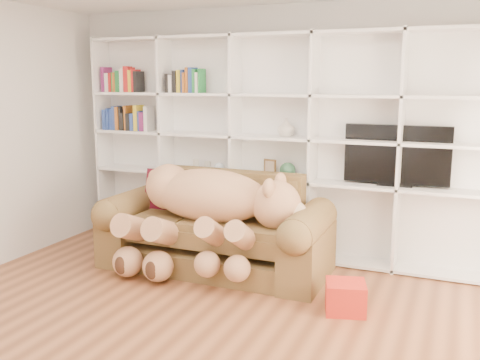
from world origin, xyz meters
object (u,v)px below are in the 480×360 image
at_px(teddy_bear, 207,207).
at_px(gift_box, 345,297).
at_px(tv, 397,156).
at_px(sofa, 216,233).

bearing_deg(teddy_bear, gift_box, -5.00).
bearing_deg(tv, sofa, -157.29).
bearing_deg(teddy_bear, tv, 37.12).
relative_size(teddy_bear, tv, 1.75).
xyz_separation_m(sofa, tv, (1.67, 0.70, 0.80)).
height_order(teddy_bear, tv, tv).
distance_m(teddy_bear, tv, 1.96).
relative_size(sofa, tv, 2.23).
bearing_deg(gift_box, teddy_bear, 165.83).
distance_m(teddy_bear, gift_box, 1.61).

